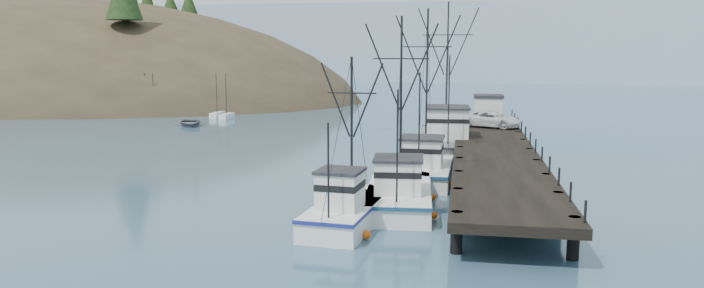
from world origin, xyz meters
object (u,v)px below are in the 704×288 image
object	(u,v)px
pier	(494,151)
pier_shed	(488,108)
trawler_near	(399,193)
trawler_mid	(347,210)
pickup_truck	(491,119)
work_vessel	(446,141)
trawler_far	(424,167)
motorboat	(190,126)

from	to	relation	value
pier	pier_shed	xyz separation A→B (m)	(0.17, 18.00, 1.73)
pier	trawler_near	xyz separation A→B (m)	(-6.12, -11.57, -0.87)
pier	trawler_mid	size ratio (longest dim) A/B	4.68
pickup_truck	pier	bearing A→B (deg)	-159.00
pier	trawler_near	bearing A→B (deg)	-117.87
work_vessel	pickup_truck	xyz separation A→B (m)	(4.18, 4.76, 1.56)
trawler_far	pier_shed	xyz separation A→B (m)	(5.34, 20.63, 2.60)
pier	trawler_far	distance (m)	5.86
trawler_near	trawler_mid	distance (m)	5.18
pier	trawler_near	size ratio (longest dim) A/B	3.74
pier_shed	motorboat	world-z (taller)	pier_shed
trawler_mid	work_vessel	xyz separation A→B (m)	(4.61, 24.25, 0.41)
work_vessel	motorboat	distance (m)	36.15
trawler_near	trawler_far	distance (m)	8.99
trawler_near	trawler_far	xyz separation A→B (m)	(0.95, 8.94, 0.00)
pier	pickup_truck	world-z (taller)	pickup_truck
pier	motorboat	bearing A→B (deg)	145.64
work_vessel	motorboat	xyz separation A→B (m)	(-32.13, 16.53, -1.23)
pier_shed	pickup_truck	xyz separation A→B (m)	(0.15, -5.18, -0.63)
work_vessel	pier	bearing A→B (deg)	-64.46
trawler_mid	trawler_near	bearing A→B (deg)	63.06
work_vessel	trawler_mid	bearing A→B (deg)	-100.77
pickup_truck	pier_shed	bearing A→B (deg)	24.09
trawler_mid	pier_shed	bearing A→B (deg)	75.82
motorboat	trawler_far	bearing A→B (deg)	-69.69
pickup_truck	motorboat	size ratio (longest dim) A/B	1.08
trawler_mid	work_vessel	world-z (taller)	work_vessel
trawler_near	pickup_truck	size ratio (longest dim) A/B	2.06
pier	work_vessel	size ratio (longest dim) A/B	2.58
trawler_near	trawler_mid	world-z (taller)	trawler_near
trawler_mid	pickup_truck	world-z (taller)	trawler_mid
motorboat	trawler_mid	bearing A→B (deg)	-84.22
trawler_far	work_vessel	distance (m)	10.78
trawler_near	motorboat	distance (m)	46.91
trawler_near	work_vessel	world-z (taller)	work_vessel
pier	work_vessel	bearing A→B (deg)	115.54
trawler_far	pickup_truck	xyz separation A→B (m)	(5.49, 15.46, 1.97)
trawler_far	motorboat	distance (m)	41.13
work_vessel	pickup_truck	size ratio (longest dim) A/B	2.99
trawler_mid	pickup_truck	distance (m)	30.38
trawler_near	pickup_truck	xyz separation A→B (m)	(6.44, 24.39, 1.97)
pier	pier_shed	size ratio (longest dim) A/B	13.75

